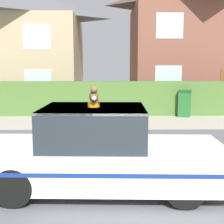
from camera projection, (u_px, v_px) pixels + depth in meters
The scene contains 7 objects.
road_strip at pixel (134, 158), 7.73m from camera, with size 28.00×6.80×0.01m, color #5B5B60.
garden_hedge at pixel (105, 98), 14.45m from camera, with size 15.35×0.82×1.54m, color #4C7233.
police_car at pixel (99, 153), 5.67m from camera, with size 4.48×1.86×1.63m.
cat at pixel (94, 95), 5.40m from camera, with size 0.20×0.35×0.30m.
house_left at pixel (10, 44), 18.87m from camera, with size 8.77×6.24×6.97m.
house_right at pixel (192, 39), 18.97m from camera, with size 7.56×6.23×7.61m.
wheelie_bin at pixel (184, 103), 13.97m from camera, with size 0.69×0.69×1.19m.
Camera 1 is at (-0.63, -3.14, 2.27)m, focal length 50.00 mm.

